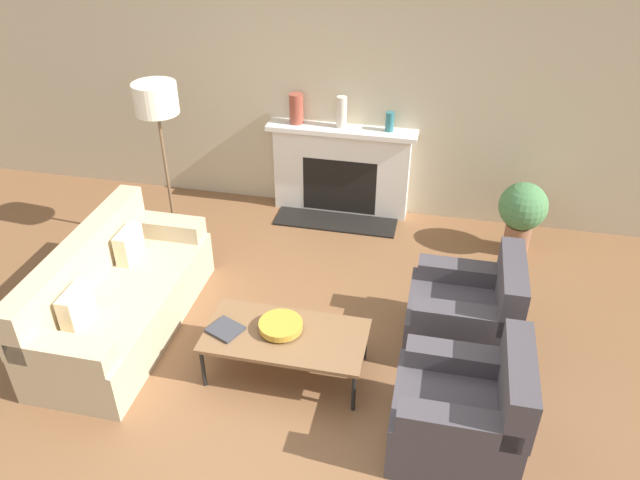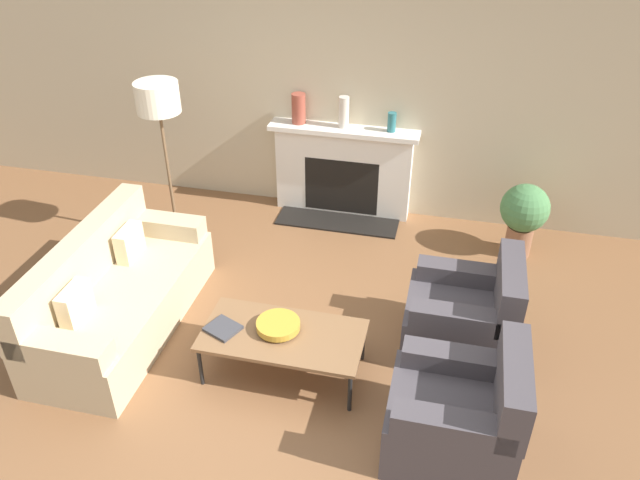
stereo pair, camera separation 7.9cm
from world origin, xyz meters
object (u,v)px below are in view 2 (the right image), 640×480
(book, at_px, (223,328))
(mantel_vase_center_right, at_px, (392,122))
(armchair_far, at_px, (465,317))
(floor_lamp, at_px, (159,109))
(armchair_near, at_px, (459,414))
(mantel_vase_center_left, at_px, (344,112))
(fireplace, at_px, (343,172))
(bowl, at_px, (278,325))
(mantel_vase_left, at_px, (299,109))
(potted_plant, at_px, (524,213))
(coffee_table, at_px, (283,336))
(couch, at_px, (116,296))

(book, xyz_separation_m, mantel_vase_center_right, (0.90, 2.63, 0.70))
(armchair_far, xyz_separation_m, floor_lamp, (-2.95, 0.97, 1.11))
(armchair_near, bearing_deg, book, -101.73)
(floor_lamp, xyz_separation_m, mantel_vase_center_left, (1.54, 1.00, -0.27))
(fireplace, height_order, bowl, fireplace)
(floor_lamp, relative_size, mantel_vase_left, 5.33)
(fireplace, xyz_separation_m, potted_plant, (1.89, -0.43, -0.02))
(mantel_vase_left, bearing_deg, floor_lamp, -136.62)
(armchair_far, bearing_deg, floor_lamp, -108.26)
(mantel_vase_left, xyz_separation_m, mantel_vase_center_left, (0.48, -0.00, 0.00))
(book, height_order, mantel_vase_center_left, mantel_vase_center_left)
(armchair_near, xyz_separation_m, mantel_vase_center_left, (-1.41, 3.01, 0.84))
(floor_lamp, height_order, mantel_vase_left, floor_lamp)
(potted_plant, bearing_deg, floor_lamp, -170.83)
(mantel_vase_left, xyz_separation_m, mantel_vase_center_right, (0.98, -0.00, -0.06))
(armchair_near, xyz_separation_m, potted_plant, (0.49, 2.56, 0.14))
(coffee_table, height_order, floor_lamp, floor_lamp)
(coffee_table, relative_size, bowl, 3.66)
(armchair_far, xyz_separation_m, mantel_vase_left, (-1.89, 1.97, 0.84))
(armchair_near, distance_m, coffee_table, 1.41)
(fireplace, xyz_separation_m, couch, (-1.46, -2.35, -0.17))
(fireplace, bearing_deg, mantel_vase_left, 178.17)
(coffee_table, bearing_deg, potted_plant, 49.28)
(couch, bearing_deg, armchair_far, -82.27)
(couch, relative_size, mantel_vase_center_left, 5.91)
(armchair_far, bearing_deg, book, -69.95)
(armchair_near, relative_size, potted_plant, 1.13)
(fireplace, distance_m, couch, 2.77)
(armchair_far, relative_size, floor_lamp, 0.51)
(fireplace, xyz_separation_m, armchair_far, (1.40, -1.96, -0.17))
(mantel_vase_left, relative_size, mantel_vase_center_left, 0.97)
(armchair_far, height_order, potted_plant, armchair_far)
(couch, bearing_deg, mantel_vase_center_right, -39.60)
(armchair_near, bearing_deg, mantel_vase_center_left, -154.92)
(fireplace, relative_size, couch, 0.82)
(bowl, xyz_separation_m, mantel_vase_left, (-0.50, 2.53, 0.73))
(armchair_far, bearing_deg, armchair_near, -0.00)
(couch, xyz_separation_m, mantel_vase_center_right, (1.95, 2.36, 0.79))
(couch, xyz_separation_m, armchair_near, (2.86, -0.64, 0.01))
(mantel_vase_center_right, bearing_deg, mantel_vase_center_left, 180.00)
(bowl, bearing_deg, mantel_vase_center_left, 90.37)
(armchair_near, height_order, coffee_table, armchair_near)
(book, height_order, floor_lamp, floor_lamp)
(bowl, relative_size, potted_plant, 0.44)
(armchair_far, height_order, book, armchair_far)
(armchair_far, relative_size, bowl, 2.56)
(book, xyz_separation_m, mantel_vase_left, (-0.09, 2.63, 0.76))
(mantel_vase_center_right, bearing_deg, floor_lamp, -153.87)
(bowl, bearing_deg, armchair_near, -18.70)
(fireplace, height_order, book, fireplace)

